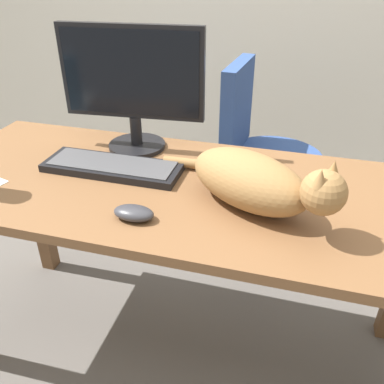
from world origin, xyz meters
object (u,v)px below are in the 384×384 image
at_px(office_chair, 261,176).
at_px(monitor, 132,85).
at_px(keyboard, 113,167).
at_px(computer_mouse, 134,213).
at_px(cat, 256,181).

bearing_deg(office_chair, monitor, -128.46).
distance_m(office_chair, monitor, 0.85).
xyz_separation_m(monitor, keyboard, (-0.01, -0.18, -0.21)).
bearing_deg(office_chair, computer_mouse, -104.45).
height_order(monitor, cat, monitor).
bearing_deg(monitor, keyboard, -92.38).
distance_m(keyboard, computer_mouse, 0.29).
bearing_deg(office_chair, keyboard, -120.66).
bearing_deg(office_chair, cat, -85.97).
height_order(cat, computer_mouse, cat).
distance_m(office_chair, keyboard, 0.87).
bearing_deg(keyboard, cat, -11.14).
xyz_separation_m(cat, computer_mouse, (-0.29, -0.14, -0.06)).
relative_size(office_chair, monitor, 1.90).
height_order(keyboard, cat, cat).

